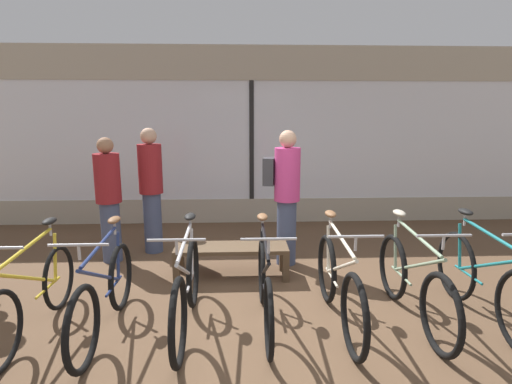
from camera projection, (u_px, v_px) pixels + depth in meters
The scene contains 13 objects.
ground_plane at pixel (264, 320), 3.96m from camera, with size 24.00×24.00×0.00m, color brown.
shop_back_wall at pixel (252, 135), 7.27m from camera, with size 12.00×0.08×3.20m.
bicycle_far_left at pixel (34, 295), 3.65m from camera, with size 0.46×1.73×1.01m.
bicycle_left at pixel (105, 295), 3.65m from camera, with size 0.46×1.73×1.03m.
bicycle_center_left at pixel (187, 290), 3.72m from camera, with size 0.46×1.76×1.05m.
bicycle_center at pixel (265, 287), 3.82m from camera, with size 0.46×1.69×1.02m.
bicycle_center_right at pixel (338, 285), 3.82m from camera, with size 0.46×1.78×1.05m.
bicycle_right at pixel (413, 284), 3.88m from camera, with size 0.46×1.78×1.04m.
bicycle_far_right at pixel (485, 283), 3.85m from camera, with size 0.46×1.82×1.06m.
display_bench at pixel (232, 251), 4.96m from camera, with size 1.40×0.44×0.40m.
customer_near_rack at pixel (286, 193), 5.28m from camera, with size 0.54×0.41×1.81m.
customer_by_window at pixel (109, 197), 5.40m from camera, with size 0.39×0.39×1.71m.
customer_mid_floor at pixel (151, 188), 5.76m from camera, with size 0.46×0.46×1.82m.
Camera 1 is at (-0.23, -3.63, 2.01)m, focal length 28.00 mm.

